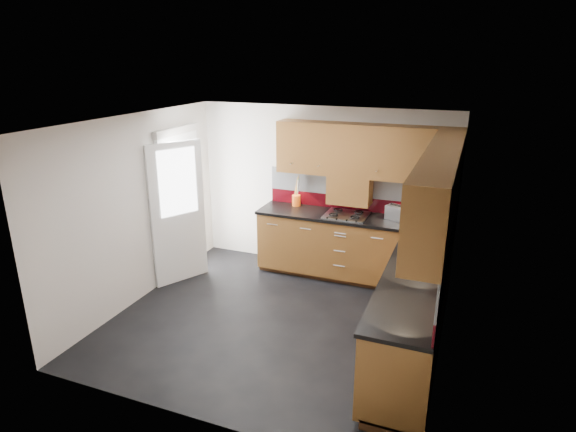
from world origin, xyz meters
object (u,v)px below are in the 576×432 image
at_px(gas_hob, 346,215).
at_px(toaster, 397,213).
at_px(utensil_pot, 296,199).
at_px(food_processor, 428,253).

bearing_deg(gas_hob, toaster, 8.61).
xyz_separation_m(utensil_pot, food_processor, (2.04, -1.49, 0.03)).
bearing_deg(gas_hob, food_processor, -46.23).
height_order(utensil_pot, toaster, utensil_pot).
bearing_deg(utensil_pot, gas_hob, -14.43).
bearing_deg(food_processor, utensil_pot, 143.89).
xyz_separation_m(gas_hob, food_processor, (1.22, -1.28, 0.12)).
xyz_separation_m(toaster, food_processor, (0.55, -1.38, 0.04)).
relative_size(gas_hob, food_processor, 2.01).
bearing_deg(toaster, utensil_pot, 175.89).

